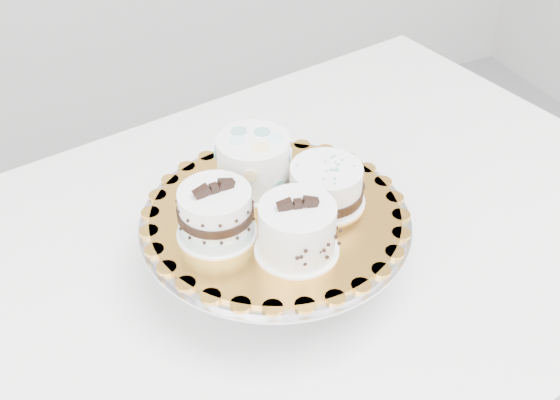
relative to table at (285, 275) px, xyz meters
name	(u,v)px	position (x,y,z in m)	size (l,w,h in m)	color
table	(285,275)	(0.00, 0.00, 0.00)	(1.37, 1.04, 0.75)	white
cake_stand	(276,233)	(-0.04, -0.05, 0.14)	(0.37, 0.37, 0.10)	gray
cake_board	(275,214)	(-0.04, -0.05, 0.18)	(0.34, 0.34, 0.00)	orange
cake_swirl	(297,230)	(-0.05, -0.13, 0.21)	(0.12, 0.12, 0.09)	white
cake_banded	(216,215)	(-0.13, -0.05, 0.21)	(0.11, 0.11, 0.09)	white
cake_dots	(254,161)	(-0.04, 0.02, 0.22)	(0.12, 0.12, 0.08)	white
cake_ribbon	(326,186)	(0.03, -0.05, 0.21)	(0.12, 0.11, 0.06)	white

